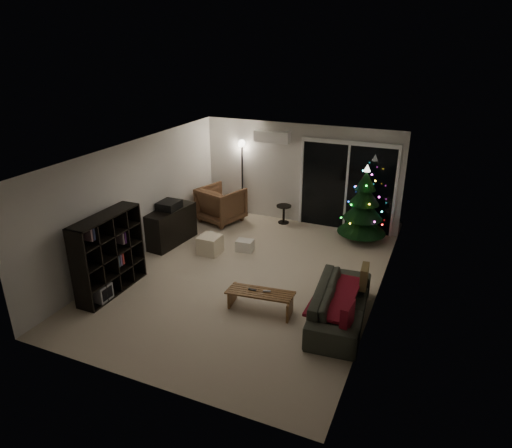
{
  "coord_description": "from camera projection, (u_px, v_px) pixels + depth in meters",
  "views": [
    {
      "loc": [
        3.34,
        -7.19,
        4.42
      ],
      "look_at": [
        0.1,
        0.3,
        1.05
      ],
      "focal_mm": 32.0,
      "sensor_mm": 36.0,
      "label": 1
    }
  ],
  "objects": [
    {
      "name": "remote_b",
      "position": [
        267.0,
        291.0,
        7.82
      ],
      "size": [
        0.14,
        0.08,
        0.02
      ],
      "primitive_type": "cube",
      "rotation": [
        0.0,
        0.0,
        0.35
      ],
      "color": "slate",
      "rests_on": "coffee_table"
    },
    {
      "name": "cardboard_box_b",
      "position": [
        245.0,
        245.0,
        10.1
      ],
      "size": [
        0.39,
        0.31,
        0.25
      ],
      "primitive_type": "cube",
      "rotation": [
        0.0,
        0.0,
        0.1
      ],
      "color": "white",
      "rests_on": "floor"
    },
    {
      "name": "armchair",
      "position": [
        221.0,
        204.0,
        11.6
      ],
      "size": [
        1.22,
        1.24,
        0.91
      ],
      "primitive_type": "imported",
      "rotation": [
        0.0,
        0.0,
        2.85
      ],
      "color": "#503726",
      "rests_on": "floor"
    },
    {
      "name": "side_table",
      "position": [
        284.0,
        214.0,
        11.57
      ],
      "size": [
        0.4,
        0.4,
        0.47
      ],
      "primitive_type": "cylinder",
      "rotation": [
        0.0,
        0.0,
        -0.08
      ],
      "color": "black",
      "rests_on": "floor"
    },
    {
      "name": "sofa",
      "position": [
        340.0,
        304.0,
        7.56
      ],
      "size": [
        0.99,
        2.14,
        0.61
      ],
      "primitive_type": "imported",
      "rotation": [
        0.0,
        0.0,
        1.66
      ],
      "color": "black",
      "rests_on": "floor"
    },
    {
      "name": "media_cabinet",
      "position": [
        171.0,
        226.0,
        10.39
      ],
      "size": [
        0.62,
        1.37,
        0.83
      ],
      "primitive_type": "cube",
      "rotation": [
        0.0,
        0.0,
        -0.09
      ],
      "color": "black",
      "rests_on": "floor"
    },
    {
      "name": "coffee_table",
      "position": [
        260.0,
        301.0,
        7.88
      ],
      "size": [
        1.18,
        0.53,
        0.36
      ],
      "primitive_type": null,
      "rotation": [
        0.0,
        0.0,
        0.12
      ],
      "color": "brown",
      "rests_on": "floor"
    },
    {
      "name": "cushion_a",
      "position": [
        364.0,
        277.0,
        7.93
      ],
      "size": [
        0.15,
        0.41,
        0.4
      ],
      "primitive_type": "cube",
      "rotation": [
        0.0,
        0.0,
        0.09
      ],
      "color": "brown",
      "rests_on": "sofa"
    },
    {
      "name": "room",
      "position": [
        293.0,
        208.0,
        9.72
      ],
      "size": [
        6.5,
        7.51,
        2.6
      ],
      "color": "beige",
      "rests_on": "ground"
    },
    {
      "name": "bookshelf",
      "position": [
        101.0,
        252.0,
        8.34
      ],
      "size": [
        0.47,
        1.53,
        1.51
      ],
      "primitive_type": null,
      "rotation": [
        0.0,
        0.0,
        -0.06
      ],
      "color": "black",
      "rests_on": "floor"
    },
    {
      "name": "stereo",
      "position": [
        169.0,
        205.0,
        10.19
      ],
      "size": [
        0.42,
        0.5,
        0.18
      ],
      "primitive_type": "cube",
      "color": "black",
      "rests_on": "media_cabinet"
    },
    {
      "name": "cardboard_box_a",
      "position": [
        211.0,
        242.0,
        10.21
      ],
      "size": [
        0.54,
        0.49,
        0.31
      ],
      "primitive_type": "cube",
      "rotation": [
        0.0,
        0.0,
        -0.43
      ],
      "color": "white",
      "rests_on": "floor"
    },
    {
      "name": "remote_a",
      "position": [
        252.0,
        290.0,
        7.86
      ],
      "size": [
        0.14,
        0.04,
        0.02
      ],
      "primitive_type": "cube",
      "color": "black",
      "rests_on": "coffee_table"
    },
    {
      "name": "cushion_b",
      "position": [
        347.0,
        315.0,
        6.83
      ],
      "size": [
        0.15,
        0.41,
        0.4
      ],
      "primitive_type": "cube",
      "rotation": [
        0.0,
        0.0,
        -0.07
      ],
      "color": "maroon",
      "rests_on": "sofa"
    },
    {
      "name": "christmas_tree",
      "position": [
        364.0,
        203.0,
        10.34
      ],
      "size": [
        1.15,
        1.15,
        1.81
      ],
      "primitive_type": "cone",
      "rotation": [
        0.0,
        0.0,
        0.03
      ],
      "color": "black",
      "rests_on": "floor"
    },
    {
      "name": "sofa_throw",
      "position": [
        335.0,
        296.0,
        7.55
      ],
      "size": [
        0.65,
        1.49,
        0.05
      ],
      "primitive_type": "cube",
      "color": "maroon",
      "rests_on": "sofa"
    },
    {
      "name": "floor_lamp",
      "position": [
        242.0,
        178.0,
        11.95
      ],
      "size": [
        0.31,
        0.31,
        1.93
      ],
      "primitive_type": "cylinder",
      "color": "black",
      "rests_on": "floor"
    },
    {
      "name": "ottoman",
      "position": [
        210.0,
        245.0,
        9.96
      ],
      "size": [
        0.46,
        0.46,
        0.41
      ],
      "primitive_type": "cube",
      "rotation": [
        0.0,
        0.0,
        -0.01
      ],
      "color": "beige",
      "rests_on": "floor"
    }
  ]
}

